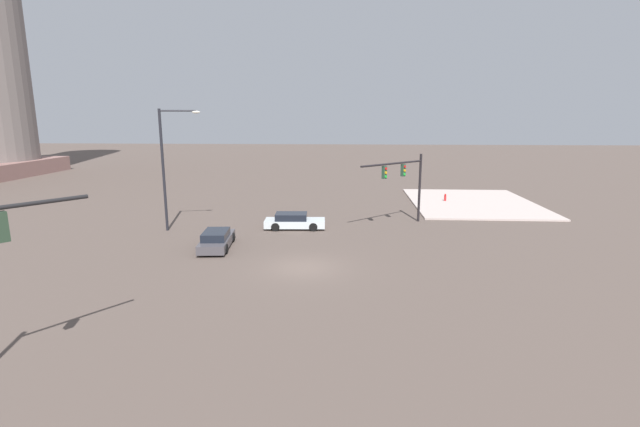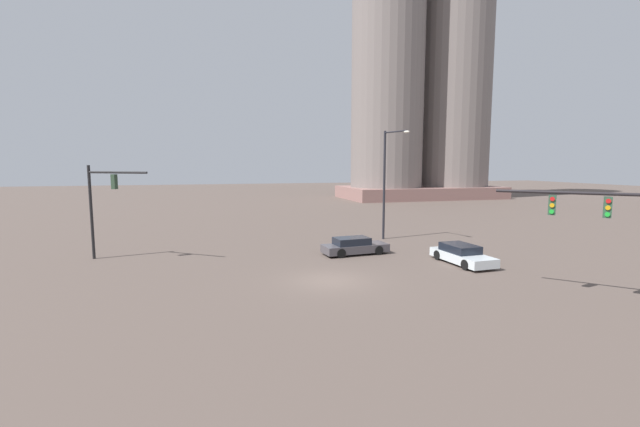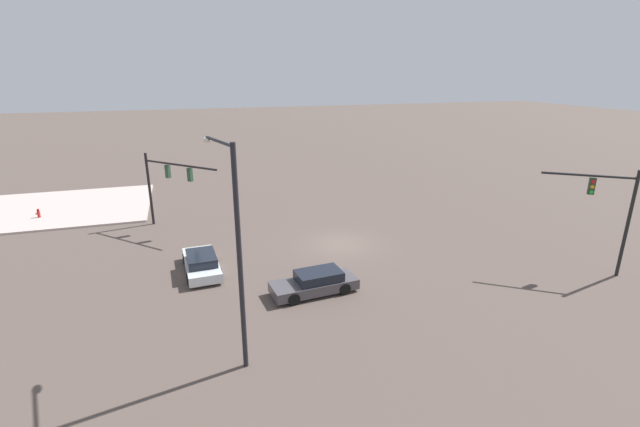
{
  "view_description": "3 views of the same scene",
  "coord_description": "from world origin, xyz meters",
  "views": [
    {
      "loc": [
        -25.13,
        -2.42,
        8.55
      ],
      "look_at": [
        -0.53,
        -0.97,
        3.31
      ],
      "focal_mm": 25.78,
      "sensor_mm": 36.0,
      "label": 1
    },
    {
      "loc": [
        -6.42,
        -21.35,
        6.31
      ],
      "look_at": [
        -0.11,
        1.56,
        3.53
      ],
      "focal_mm": 23.55,
      "sensor_mm": 36.0,
      "label": 2
    },
    {
      "loc": [
        9.86,
        26.66,
        11.45
      ],
      "look_at": [
        1.15,
        -1.01,
        2.03
      ],
      "focal_mm": 24.9,
      "sensor_mm": 36.0,
      "label": 3
    }
  ],
  "objects": [
    {
      "name": "sedan_car_approaching",
      "position": [
        9.34,
        1.65,
        0.58
      ],
      "size": [
        2.12,
        4.73,
        1.21
      ],
      "rotation": [
        0.0,
        0.0,
        -1.52
      ],
      "color": "silver",
      "rests_on": "ground"
    },
    {
      "name": "sedan_car_waiting_far",
      "position": [
        3.66,
        6.12,
        0.57
      ],
      "size": [
        4.77,
        2.14,
        1.21
      ],
      "rotation": [
        0.0,
        0.0,
        0.09
      ],
      "color": "#49454A",
      "rests_on": "ground"
    },
    {
      "name": "fire_hydrant_on_curb",
      "position": [
        21.26,
        -12.37,
        0.49
      ],
      "size": [
        0.33,
        0.22,
        0.71
      ],
      "color": "red",
      "rests_on": "sidewalk_corner"
    },
    {
      "name": "traffic_signal_near_corner",
      "position": [
        11.06,
        -6.93,
        3.92
      ],
      "size": [
        4.87,
        5.11,
        5.57
      ],
      "rotation": [
        0.0,
        0.0,
        2.33
      ],
      "color": "black",
      "rests_on": "ground"
    },
    {
      "name": "streetlamp_curved_arm",
      "position": [
        8.24,
        10.92,
        5.27
      ],
      "size": [
        1.02,
        2.92,
        9.08
      ],
      "rotation": [
        0.0,
        0.0,
        -1.3
      ],
      "color": "black",
      "rests_on": "ground"
    },
    {
      "name": "sidewalk_corner",
      "position": [
        20.84,
        -14.97,
        0.07
      ],
      "size": [
        15.69,
        11.92,
        0.15
      ],
      "primitive_type": "cube",
      "color": "beige",
      "rests_on": "ground"
    },
    {
      "name": "ground_plane",
      "position": [
        0.0,
        0.0,
        0.0
      ],
      "size": [
        236.29,
        236.29,
        0.0
      ],
      "primitive_type": "plane",
      "color": "brown"
    },
    {
      "name": "traffic_signal_opposite_side",
      "position": [
        -12.92,
        8.83,
        4.21
      ],
      "size": [
        4.04,
        2.95,
        6.27
      ],
      "rotation": [
        0.0,
        0.0,
        -0.62
      ],
      "color": "black",
      "rests_on": "ground"
    }
  ]
}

